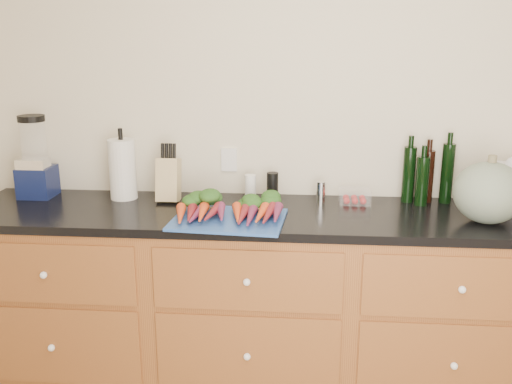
# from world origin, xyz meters

# --- Properties ---
(wall_back) EXTENTS (4.10, 0.05, 2.60)m
(wall_back) POSITION_xyz_m (0.00, 1.62, 1.30)
(wall_back) COLOR beige
(wall_back) RESTS_ON ground
(cabinets) EXTENTS (3.60, 0.64, 0.90)m
(cabinets) POSITION_xyz_m (0.00, 1.30, 0.45)
(cabinets) COLOR brown
(cabinets) RESTS_ON ground
(countertop) EXTENTS (3.64, 0.62, 0.04)m
(countertop) POSITION_xyz_m (0.00, 1.30, 0.92)
(countertop) COLOR black
(countertop) RESTS_ON cabinets
(cutting_board) EXTENTS (0.52, 0.41, 0.01)m
(cutting_board) POSITION_xyz_m (-0.55, 1.14, 0.95)
(cutting_board) COLOR #27519E
(cutting_board) RESTS_ON countertop
(carrots) EXTENTS (0.47, 0.34, 0.07)m
(carrots) POSITION_xyz_m (-0.55, 1.18, 0.98)
(carrots) COLOR #EC4A1B
(carrots) RESTS_ON cutting_board
(squash) EXTENTS (0.30, 0.30, 0.27)m
(squash) POSITION_xyz_m (0.59, 1.22, 1.08)
(squash) COLOR #596A59
(squash) RESTS_ON countertop
(blender_appliance) EXTENTS (0.16, 0.16, 0.42)m
(blender_appliance) POSITION_xyz_m (-1.57, 1.46, 1.12)
(blender_appliance) COLOR #0E1742
(blender_appliance) RESTS_ON countertop
(paper_towel) EXTENTS (0.13, 0.13, 0.30)m
(paper_towel) POSITION_xyz_m (-1.12, 1.46, 1.09)
(paper_towel) COLOR white
(paper_towel) RESTS_ON countertop
(knife_block) EXTENTS (0.11, 0.11, 0.21)m
(knife_block) POSITION_xyz_m (-0.88, 1.44, 1.05)
(knife_block) COLOR tan
(knife_block) RESTS_ON countertop
(grinder_salt) EXTENTS (0.06, 0.06, 0.13)m
(grinder_salt) POSITION_xyz_m (-0.48, 1.48, 1.00)
(grinder_salt) COLOR white
(grinder_salt) RESTS_ON countertop
(grinder_pepper) EXTENTS (0.06, 0.06, 0.14)m
(grinder_pepper) POSITION_xyz_m (-0.37, 1.48, 1.01)
(grinder_pepper) COLOR black
(grinder_pepper) RESTS_ON countertop
(canister_chrome) EXTENTS (0.04, 0.04, 0.10)m
(canister_chrome) POSITION_xyz_m (-0.13, 1.48, 0.99)
(canister_chrome) COLOR silver
(canister_chrome) RESTS_ON countertop
(tomato_box) EXTENTS (0.15, 0.12, 0.07)m
(tomato_box) POSITION_xyz_m (0.04, 1.47, 0.97)
(tomato_box) COLOR white
(tomato_box) RESTS_ON countertop
(bottles) EXTENTS (0.24, 0.12, 0.29)m
(bottles) POSITION_xyz_m (0.39, 1.51, 1.07)
(bottles) COLOR black
(bottles) RESTS_ON countertop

